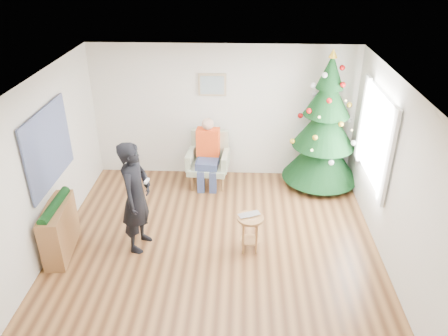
{
  "coord_description": "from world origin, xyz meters",
  "views": [
    {
      "loc": [
        0.36,
        -5.37,
        4.26
      ],
      "look_at": [
        0.1,
        0.6,
        1.1
      ],
      "focal_mm": 35.0,
      "sensor_mm": 36.0,
      "label": 1
    }
  ],
  "objects_px": {
    "standing_man": "(136,197)",
    "console": "(59,230)",
    "christmas_tree": "(325,127)",
    "stool": "(250,233)",
    "armchair": "(209,165)"
  },
  "relations": [
    {
      "from": "christmas_tree",
      "to": "stool",
      "type": "distance_m",
      "value": 2.69
    },
    {
      "from": "christmas_tree",
      "to": "armchair",
      "type": "xyz_separation_m",
      "value": [
        -2.15,
        -0.09,
        -0.8
      ]
    },
    {
      "from": "stool",
      "to": "standing_man",
      "type": "xyz_separation_m",
      "value": [
        -1.69,
        0.04,
        0.57
      ]
    },
    {
      "from": "armchair",
      "to": "standing_man",
      "type": "height_order",
      "value": "standing_man"
    },
    {
      "from": "console",
      "to": "standing_man",
      "type": "bearing_deg",
      "value": 3.41
    },
    {
      "from": "standing_man",
      "to": "console",
      "type": "relative_size",
      "value": 1.76
    },
    {
      "from": "stool",
      "to": "standing_man",
      "type": "height_order",
      "value": "standing_man"
    },
    {
      "from": "christmas_tree",
      "to": "standing_man",
      "type": "xyz_separation_m",
      "value": [
        -3.06,
        -2.1,
        -0.29
      ]
    },
    {
      "from": "standing_man",
      "to": "console",
      "type": "xyz_separation_m",
      "value": [
        -1.16,
        -0.2,
        -0.48
      ]
    },
    {
      "from": "standing_man",
      "to": "stool",
      "type": "bearing_deg",
      "value": -79.46
    },
    {
      "from": "armchair",
      "to": "standing_man",
      "type": "bearing_deg",
      "value": -109.73
    },
    {
      "from": "stool",
      "to": "console",
      "type": "height_order",
      "value": "console"
    },
    {
      "from": "christmas_tree",
      "to": "standing_man",
      "type": "relative_size",
      "value": 1.48
    },
    {
      "from": "standing_man",
      "to": "console",
      "type": "height_order",
      "value": "standing_man"
    },
    {
      "from": "stool",
      "to": "standing_man",
      "type": "relative_size",
      "value": 0.34
    }
  ]
}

